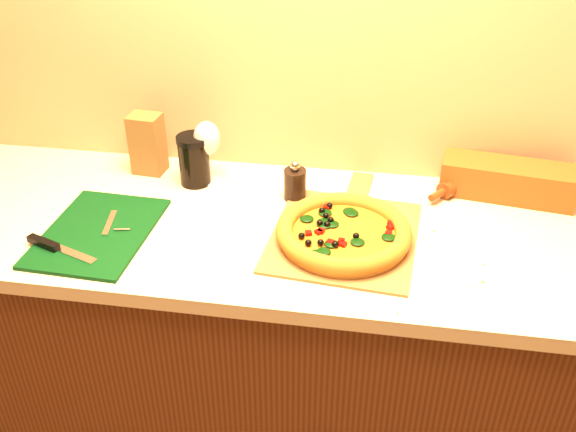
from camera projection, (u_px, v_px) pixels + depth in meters
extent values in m
plane|color=#9E8460|center=(320.00, 21.00, 1.72)|extent=(4.00, 0.00, 4.00)
cube|color=#47220F|center=(300.00, 355.00, 1.95)|extent=(2.80, 0.65, 0.86)
cube|color=beige|center=(302.00, 232.00, 1.71)|extent=(2.84, 0.68, 0.04)
cube|color=brown|center=(344.00, 237.00, 1.65)|extent=(0.40, 0.43, 0.01)
cube|color=brown|center=(359.00, 187.00, 1.86)|extent=(0.07, 0.17, 0.01)
cylinder|color=#B97B2E|center=(343.00, 237.00, 1.62)|extent=(0.32, 0.32, 0.02)
cylinder|color=gold|center=(344.00, 233.00, 1.62)|extent=(0.27, 0.27, 0.01)
torus|color=brown|center=(344.00, 231.00, 1.61)|extent=(0.34, 0.34, 0.04)
ellipsoid|color=black|center=(365.00, 226.00, 1.63)|extent=(0.04, 0.04, 0.01)
sphere|color=black|center=(327.00, 232.00, 1.60)|extent=(0.02, 0.02, 0.02)
cube|color=#8D0705|center=(350.00, 242.00, 1.57)|extent=(0.02, 0.02, 0.01)
cube|color=#053310|center=(98.00, 232.00, 1.66)|extent=(0.28, 0.38, 0.01)
cube|color=silver|center=(110.00, 223.00, 1.68)|extent=(0.03, 0.12, 0.01)
cylinder|color=silver|center=(122.00, 229.00, 1.66)|extent=(0.04, 0.01, 0.01)
cube|color=silver|center=(72.00, 253.00, 1.57)|extent=(0.15, 0.07, 0.00)
cube|color=black|center=(43.00, 243.00, 1.60)|extent=(0.10, 0.05, 0.02)
cylinder|color=black|center=(295.00, 184.00, 1.79)|extent=(0.06, 0.06, 0.09)
sphere|color=silver|center=(295.00, 166.00, 1.76)|extent=(0.03, 0.03, 0.03)
cylinder|color=#5A270F|center=(468.00, 177.00, 1.87)|extent=(0.19, 0.22, 0.05)
cylinder|color=#5A270F|center=(496.00, 161.00, 1.95)|extent=(0.05, 0.06, 0.02)
cylinder|color=#5A270F|center=(437.00, 195.00, 1.78)|extent=(0.05, 0.06, 0.02)
cube|color=brown|center=(507.00, 180.00, 1.80)|extent=(0.38, 0.17, 0.10)
cylinder|color=silver|center=(210.00, 180.00, 1.90)|extent=(0.07, 0.07, 0.00)
cylinder|color=silver|center=(209.00, 167.00, 1.87)|extent=(0.01, 0.01, 0.09)
ellipsoid|color=silver|center=(207.00, 138.00, 1.82)|extent=(0.08, 0.08, 0.10)
cube|color=brown|center=(147.00, 144.00, 1.90)|extent=(0.10, 0.08, 0.18)
cylinder|color=black|center=(194.00, 163.00, 1.85)|extent=(0.09, 0.09, 0.13)
cylinder|color=black|center=(192.00, 139.00, 1.81)|extent=(0.09, 0.09, 0.02)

